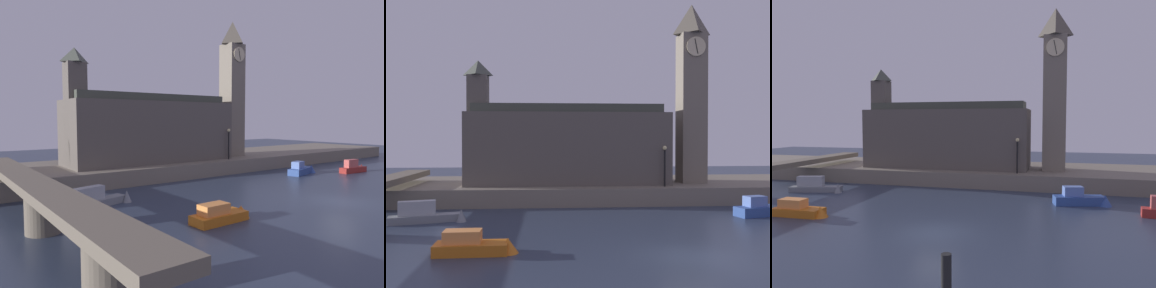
# 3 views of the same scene
# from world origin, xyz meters

# --- Properties ---
(ground_plane) EXTENTS (120.00, 120.00, 0.00)m
(ground_plane) POSITION_xyz_m (0.00, 0.00, 0.00)
(ground_plane) COLOR #2D384C
(far_embankment) EXTENTS (70.00, 12.00, 1.50)m
(far_embankment) POSITION_xyz_m (0.00, 20.00, 0.75)
(far_embankment) COLOR slate
(far_embankment) RESTS_ON ground
(clock_tower) EXTENTS (2.50, 2.54, 16.40)m
(clock_tower) POSITION_xyz_m (6.47, 18.48, 9.95)
(clock_tower) COLOR slate
(clock_tower) RESTS_ON far_embankment
(parliament_hall) EXTENTS (17.84, 5.63, 11.02)m
(parliament_hall) POSITION_xyz_m (-5.36, 18.56, 5.00)
(parliament_hall) COLOR #5B544C
(parliament_hall) RESTS_ON far_embankment
(bridge_span) EXTENTS (2.07, 29.24, 2.52)m
(bridge_span) POSITION_xyz_m (-19.20, 5.38, 1.87)
(bridge_span) COLOR #6B6051
(bridge_span) RESTS_ON ground
(streetlamp) EXTENTS (0.36, 0.36, 3.44)m
(streetlamp) POSITION_xyz_m (3.08, 15.33, 3.68)
(streetlamp) COLOR black
(streetlamp) RESTS_ON far_embankment
(boat_patrol_orange) EXTENTS (4.15, 1.45, 1.30)m
(boat_patrol_orange) POSITION_xyz_m (-10.09, 1.29, 0.40)
(boat_patrol_orange) COLOR orange
(boat_patrol_orange) RESTS_ON ground
(boat_tour_blue) EXTENTS (4.66, 2.16, 1.54)m
(boat_tour_blue) POSITION_xyz_m (8.91, 9.72, 0.48)
(boat_tour_blue) COLOR #2D4C93
(boat_tour_blue) RESTS_ON ground
(boat_cruiser_grey) EXTENTS (5.28, 2.29, 1.74)m
(boat_cruiser_grey) POSITION_xyz_m (-14.59, 9.08, 0.48)
(boat_cruiser_grey) COLOR gray
(boat_cruiser_grey) RESTS_ON ground
(boat_dinghy_red) EXTENTS (4.15, 1.28, 1.63)m
(boat_dinghy_red) POSITION_xyz_m (14.57, 6.96, 0.51)
(boat_dinghy_red) COLOR maroon
(boat_dinghy_red) RESTS_ON ground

